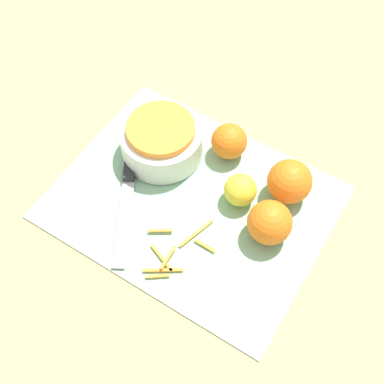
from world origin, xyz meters
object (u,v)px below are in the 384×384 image
(orange_right, at_px, (270,223))
(orange_back, at_px, (290,181))
(knife, at_px, (129,178))
(orange_left, at_px, (228,141))
(bowl_speckled, at_px, (161,140))
(lemon, at_px, (240,190))

(orange_right, xyz_separation_m, orange_back, (-0.01, 0.09, 0.00))
(knife, height_order, orange_left, orange_left)
(bowl_speckled, bearing_deg, orange_back, 9.59)
(orange_back, distance_m, lemon, 0.09)
(knife, height_order, orange_right, orange_right)
(bowl_speckled, distance_m, orange_back, 0.24)
(orange_back, bearing_deg, bowl_speckled, -170.41)
(bowl_speckled, distance_m, orange_right, 0.25)
(bowl_speckled, bearing_deg, lemon, -4.58)
(lemon, bearing_deg, orange_left, 131.58)
(bowl_speckled, relative_size, knife, 0.65)
(orange_left, relative_size, lemon, 1.15)
(orange_left, bearing_deg, lemon, -48.42)
(lemon, bearing_deg, knife, -159.49)
(knife, bearing_deg, orange_left, 111.41)
(bowl_speckled, height_order, lemon, bowl_speckled)
(orange_left, xyz_separation_m, lemon, (0.07, -0.08, -0.00))
(orange_back, height_order, lemon, orange_back)
(bowl_speckled, relative_size, orange_left, 2.26)
(bowl_speckled, height_order, orange_back, orange_back)
(orange_right, xyz_separation_m, lemon, (-0.07, 0.03, -0.01))
(orange_back, xyz_separation_m, lemon, (-0.07, -0.05, -0.01))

